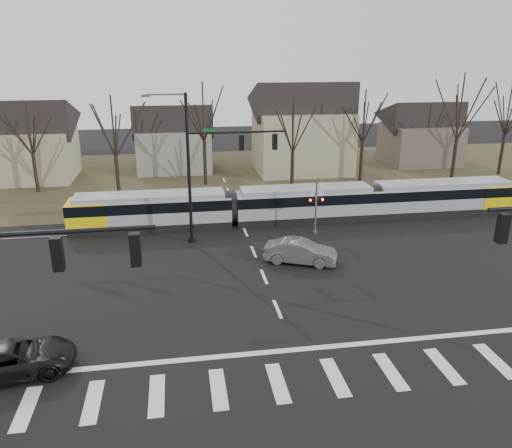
{
  "coord_description": "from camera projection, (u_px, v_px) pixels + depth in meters",
  "views": [
    {
      "loc": [
        -4.75,
        -20.55,
        12.59
      ],
      "look_at": [
        0.0,
        9.0,
        2.3
      ],
      "focal_mm": 35.0,
      "sensor_mm": 36.0,
      "label": 1
    }
  ],
  "objects": [
    {
      "name": "ground",
      "position": [
        286.0,
        329.0,
        23.99
      ],
      "size": [
        140.0,
        140.0,
        0.0
      ],
      "primitive_type": "plane",
      "color": "black"
    },
    {
      "name": "suv",
      "position": [
        11.0,
        360.0,
        20.41
      ],
      "size": [
        4.12,
        5.87,
        1.4
      ],
      "primitive_type": "imported",
      "rotation": [
        0.0,
        0.0,
        1.75
      ],
      "color": "black",
      "rests_on": "ground"
    },
    {
      "name": "rail_crossing_signal",
      "position": [
        316.0,
        209.0,
        36.07
      ],
      "size": [
        1.08,
        0.36,
        4.0
      ],
      "color": "#59595B",
      "rests_on": "ground"
    },
    {
      "name": "lane_dashes",
      "position": [
        242.0,
        223.0,
        38.93
      ],
      "size": [
        0.18,
        30.0,
        0.01
      ],
      "color": "silver",
      "rests_on": "ground"
    },
    {
      "name": "rail_pair",
      "position": [
        242.0,
        224.0,
        38.73
      ],
      "size": [
        90.0,
        1.52,
        0.06
      ],
      "color": "#59595E",
      "rests_on": "ground"
    },
    {
      "name": "stop_line",
      "position": [
        294.0,
        350.0,
        22.31
      ],
      "size": [
        28.0,
        0.35,
        0.01
      ],
      "primitive_type": "cube",
      "color": "silver",
      "rests_on": "ground"
    },
    {
      "name": "tram",
      "position": [
        304.0,
        202.0,
        39.19
      ],
      "size": [
        35.45,
        2.63,
        2.69
      ],
      "color": "gray",
      "rests_on": "ground"
    },
    {
      "name": "house_d",
      "position": [
        421.0,
        130.0,
        58.98
      ],
      "size": [
        8.64,
        7.56,
        7.65
      ],
      "color": "brown",
      "rests_on": "ground"
    },
    {
      "name": "tree_row",
      "position": [
        248.0,
        138.0,
        46.94
      ],
      "size": [
        59.2,
        7.2,
        10.0
      ],
      "color": "black",
      "rests_on": "ground"
    },
    {
      "name": "house_b",
      "position": [
        173.0,
        135.0,
        55.56
      ],
      "size": [
        8.64,
        7.56,
        7.65
      ],
      "color": "gray",
      "rests_on": "ground"
    },
    {
      "name": "house_c",
      "position": [
        302.0,
        124.0,
        54.45
      ],
      "size": [
        10.8,
        8.64,
        10.1
      ],
      "color": "gray",
      "rests_on": "ground"
    },
    {
      "name": "sedan",
      "position": [
        300.0,
        252.0,
        31.37
      ],
      "size": [
        4.74,
        5.62,
        1.49
      ],
      "primitive_type": "imported",
      "rotation": [
        0.0,
        0.0,
        1.18
      ],
      "color": "#565A5E",
      "rests_on": "ground"
    },
    {
      "name": "crosswalk",
      "position": [
        307.0,
        380.0,
        20.25
      ],
      "size": [
        27.0,
        2.6,
        0.01
      ],
      "color": "silver",
      "rests_on": "ground"
    },
    {
      "name": "house_a",
      "position": [
        26.0,
        136.0,
        51.28
      ],
      "size": [
        9.72,
        8.64,
        8.6
      ],
      "color": "gray",
      "rests_on": "ground"
    },
    {
      "name": "grass_verge",
      "position": [
        222.0,
        176.0,
        53.87
      ],
      "size": [
        140.0,
        28.0,
        0.01
      ],
      "primitive_type": "cube",
      "color": "#38331E",
      "rests_on": "ground"
    },
    {
      "name": "signal_pole_far",
      "position": [
        212.0,
        161.0,
        33.45
      ],
      "size": [
        9.28,
        0.44,
        10.2
      ],
      "color": "black",
      "rests_on": "ground"
    }
  ]
}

